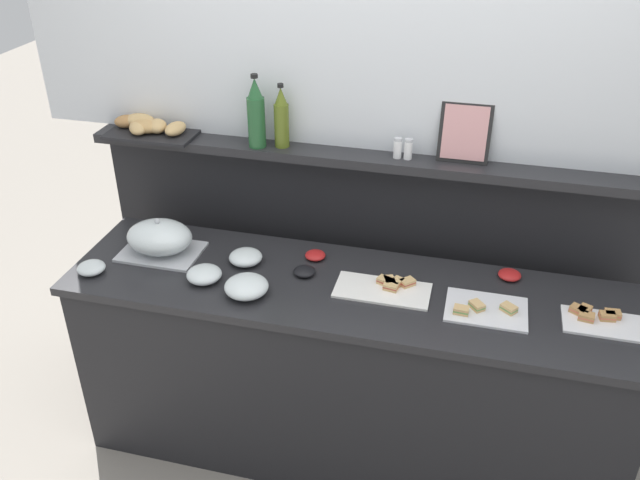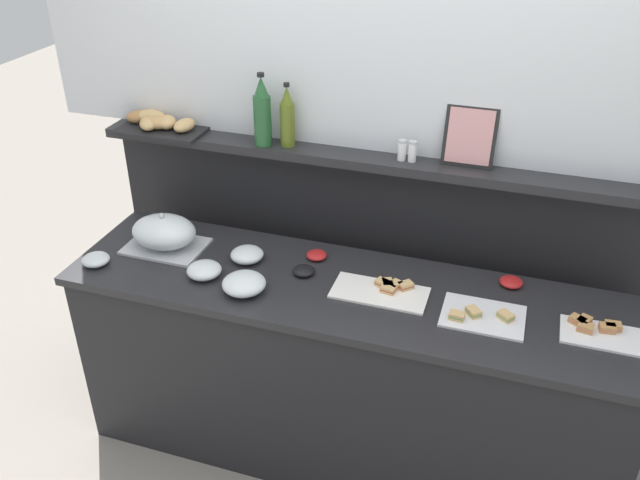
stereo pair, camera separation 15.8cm
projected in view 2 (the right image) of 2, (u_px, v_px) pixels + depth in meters
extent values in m
plane|color=gray|center=(374.00, 366.00, 3.62)|extent=(12.00, 12.00, 0.00)
cube|color=black|center=(345.00, 377.00, 2.90)|extent=(2.27, 0.57, 0.87)
cube|color=#232326|center=(347.00, 291.00, 2.67)|extent=(2.31, 0.61, 0.03)
cube|color=black|center=(374.00, 280.00, 3.20)|extent=(2.52, 0.08, 1.27)
cube|color=#232326|center=(377.00, 158.00, 2.83)|extent=(2.52, 0.22, 0.04)
cube|color=white|center=(380.00, 292.00, 2.63)|extent=(0.38, 0.18, 0.01)
cube|color=tan|center=(383.00, 285.00, 2.65)|extent=(0.07, 0.06, 0.01)
cube|color=#B24738|center=(383.00, 283.00, 2.65)|extent=(0.07, 0.06, 0.01)
cube|color=tan|center=(383.00, 282.00, 2.65)|extent=(0.07, 0.06, 0.01)
cube|color=tan|center=(405.00, 287.00, 2.64)|extent=(0.07, 0.07, 0.01)
cube|color=#B24738|center=(406.00, 286.00, 2.64)|extent=(0.07, 0.07, 0.01)
cube|color=tan|center=(406.00, 284.00, 2.63)|extent=(0.07, 0.07, 0.01)
cube|color=tan|center=(387.00, 285.00, 2.65)|extent=(0.06, 0.07, 0.01)
cube|color=#B24738|center=(388.00, 284.00, 2.65)|extent=(0.06, 0.07, 0.01)
cube|color=tan|center=(388.00, 282.00, 2.64)|extent=(0.06, 0.07, 0.01)
cube|color=tan|center=(388.00, 291.00, 2.62)|extent=(0.06, 0.05, 0.01)
cube|color=#B24738|center=(388.00, 289.00, 2.61)|extent=(0.06, 0.05, 0.01)
cube|color=tan|center=(388.00, 288.00, 2.61)|extent=(0.06, 0.05, 0.01)
cube|color=tan|center=(395.00, 287.00, 2.64)|extent=(0.06, 0.07, 0.01)
cube|color=#B24738|center=(395.00, 285.00, 2.64)|extent=(0.06, 0.07, 0.01)
cube|color=tan|center=(395.00, 284.00, 2.63)|extent=(0.06, 0.07, 0.01)
cube|color=silver|center=(483.00, 316.00, 2.49)|extent=(0.31, 0.22, 0.01)
cube|color=tan|center=(505.00, 318.00, 2.47)|extent=(0.07, 0.07, 0.01)
cube|color=#66994C|center=(506.00, 316.00, 2.47)|extent=(0.07, 0.07, 0.01)
cube|color=tan|center=(506.00, 314.00, 2.46)|extent=(0.07, 0.07, 0.01)
cube|color=tan|center=(457.00, 317.00, 2.47)|extent=(0.06, 0.04, 0.01)
cube|color=#66994C|center=(457.00, 316.00, 2.47)|extent=(0.06, 0.04, 0.01)
cube|color=tan|center=(457.00, 314.00, 2.46)|extent=(0.06, 0.04, 0.01)
cube|color=tan|center=(473.00, 314.00, 2.49)|extent=(0.07, 0.07, 0.01)
cube|color=#66994C|center=(473.00, 312.00, 2.49)|extent=(0.07, 0.07, 0.01)
cube|color=tan|center=(474.00, 310.00, 2.48)|extent=(0.07, 0.07, 0.01)
cube|color=white|center=(602.00, 336.00, 2.39)|extent=(0.29, 0.17, 0.01)
cube|color=#B7844C|center=(584.00, 323.00, 2.44)|extent=(0.06, 0.07, 0.01)
cube|color=#D1664C|center=(584.00, 321.00, 2.44)|extent=(0.06, 0.07, 0.01)
cube|color=#B7844C|center=(585.00, 319.00, 2.44)|extent=(0.06, 0.07, 0.01)
cube|color=#B7844C|center=(607.00, 330.00, 2.41)|extent=(0.06, 0.05, 0.01)
cube|color=#D1664C|center=(607.00, 328.00, 2.40)|extent=(0.06, 0.05, 0.01)
cube|color=#B7844C|center=(608.00, 326.00, 2.40)|extent=(0.06, 0.05, 0.01)
cube|color=#B7844C|center=(577.00, 322.00, 2.45)|extent=(0.07, 0.06, 0.01)
cube|color=#D1664C|center=(578.00, 320.00, 2.44)|extent=(0.07, 0.06, 0.01)
cube|color=#B7844C|center=(578.00, 319.00, 2.44)|extent=(0.07, 0.06, 0.01)
cube|color=#B7844C|center=(585.00, 329.00, 2.41)|extent=(0.06, 0.05, 0.01)
cube|color=#D1664C|center=(585.00, 328.00, 2.41)|extent=(0.06, 0.05, 0.01)
cube|color=#B7844C|center=(586.00, 326.00, 2.40)|extent=(0.06, 0.05, 0.01)
cube|color=#B7844C|center=(613.00, 328.00, 2.42)|extent=(0.06, 0.04, 0.01)
cube|color=#D1664C|center=(613.00, 326.00, 2.41)|extent=(0.06, 0.04, 0.01)
cube|color=#B7844C|center=(614.00, 324.00, 2.41)|extent=(0.06, 0.04, 0.01)
cube|color=#B7BABF|center=(166.00, 246.00, 2.93)|extent=(0.34, 0.24, 0.01)
ellipsoid|color=silver|center=(164.00, 232.00, 2.89)|extent=(0.28, 0.23, 0.14)
sphere|color=#B7BABF|center=(162.00, 216.00, 2.85)|extent=(0.02, 0.02, 0.02)
ellipsoid|color=silver|center=(244.00, 284.00, 2.63)|extent=(0.17, 0.17, 0.07)
ellipsoid|color=#599959|center=(244.00, 286.00, 2.63)|extent=(0.14, 0.14, 0.04)
ellipsoid|color=silver|center=(204.00, 270.00, 2.72)|extent=(0.14, 0.14, 0.06)
ellipsoid|color=white|center=(204.00, 272.00, 2.73)|extent=(0.11, 0.11, 0.03)
ellipsoid|color=silver|center=(247.00, 255.00, 2.83)|extent=(0.14, 0.14, 0.06)
ellipsoid|color=white|center=(247.00, 257.00, 2.83)|extent=(0.11, 0.11, 0.03)
ellipsoid|color=silver|center=(96.00, 260.00, 2.80)|extent=(0.12, 0.12, 0.05)
ellipsoid|color=#BF4C3F|center=(96.00, 261.00, 2.81)|extent=(0.09, 0.09, 0.03)
ellipsoid|color=red|center=(511.00, 282.00, 2.67)|extent=(0.09, 0.09, 0.03)
ellipsoid|color=red|center=(317.00, 255.00, 2.85)|extent=(0.09, 0.09, 0.03)
ellipsoid|color=black|center=(304.00, 271.00, 2.74)|extent=(0.09, 0.09, 0.03)
cylinder|color=#23562D|center=(263.00, 121.00, 2.85)|extent=(0.08, 0.08, 0.22)
cone|color=#23562D|center=(261.00, 87.00, 2.77)|extent=(0.06, 0.06, 0.08)
cylinder|color=black|center=(260.00, 75.00, 2.75)|extent=(0.03, 0.03, 0.02)
cylinder|color=#56661E|center=(287.00, 125.00, 2.85)|extent=(0.06, 0.06, 0.19)
cone|color=#56661E|center=(287.00, 95.00, 2.79)|extent=(0.05, 0.05, 0.07)
cylinder|color=black|center=(286.00, 85.00, 2.76)|extent=(0.03, 0.03, 0.02)
cylinder|color=white|center=(402.00, 151.00, 2.75)|extent=(0.03, 0.03, 0.08)
cylinder|color=#B7BABF|center=(402.00, 141.00, 2.72)|extent=(0.03, 0.03, 0.01)
cylinder|color=white|center=(412.00, 153.00, 2.73)|extent=(0.03, 0.03, 0.08)
cylinder|color=#B7BABF|center=(413.00, 143.00, 2.71)|extent=(0.03, 0.03, 0.01)
cube|color=black|center=(165.00, 128.00, 3.06)|extent=(0.40, 0.26, 0.02)
ellipsoid|color=tan|center=(155.00, 122.00, 3.01)|extent=(0.15, 0.10, 0.06)
ellipsoid|color=#AD7A47|center=(138.00, 117.00, 3.08)|extent=(0.14, 0.12, 0.06)
ellipsoid|color=tan|center=(167.00, 122.00, 3.02)|extent=(0.13, 0.14, 0.06)
ellipsoid|color=tan|center=(184.00, 125.00, 2.99)|extent=(0.09, 0.13, 0.05)
ellipsoid|color=tan|center=(148.00, 124.00, 3.01)|extent=(0.13, 0.14, 0.05)
ellipsoid|color=tan|center=(151.00, 117.00, 3.07)|extent=(0.15, 0.10, 0.06)
cube|color=black|center=(470.00, 136.00, 2.66)|extent=(0.21, 0.07, 0.25)
cube|color=#CC8C8C|center=(470.00, 136.00, 2.66)|extent=(0.18, 0.05, 0.21)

